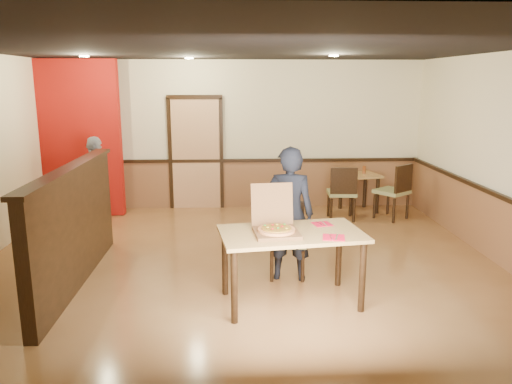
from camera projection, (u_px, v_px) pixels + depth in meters
floor at (242, 274)px, 6.40m from camera, size 7.00×7.00×0.00m
ceiling at (240, 47)px, 5.79m from camera, size 7.00×7.00×0.00m
wall_back at (238, 135)px, 9.50m from camera, size 7.00×0.00×7.00m
wainscot_back at (238, 184)px, 9.68m from camera, size 7.00×0.04×0.90m
chair_rail_back at (238, 161)px, 9.56m from camera, size 7.00×0.06×0.06m
wainscot_right at (509, 236)px, 6.46m from camera, size 0.04×7.00×0.90m
chair_rail_right at (511, 201)px, 6.35m from camera, size 0.06×7.00×0.06m
back_door at (196, 154)px, 9.50m from camera, size 0.90×0.06×2.10m
booth_partition at (74, 225)px, 5.95m from camera, size 0.20×3.10×1.44m
red_accent_panel at (75, 139)px, 8.88m from camera, size 1.60×0.20×2.78m
spot_a at (84, 56)px, 7.44m from camera, size 0.14×0.14×0.02m
spot_b at (189, 58)px, 8.19m from camera, size 0.14×0.14×0.02m
spot_c at (334, 56)px, 7.32m from camera, size 0.14×0.14×0.02m
main_table at (291, 242)px, 5.42m from camera, size 1.64×1.09×0.82m
diner_chair at (287, 236)px, 6.29m from camera, size 0.49×0.49×0.93m
side_chair_left at (342, 191)px, 8.73m from camera, size 0.51×0.51×0.97m
side_chair_right at (395, 189)px, 8.78m from camera, size 0.70×0.70×1.00m
side_table at (359, 183)px, 9.36m from camera, size 0.79×0.79×0.72m
diner at (289, 214)px, 6.07m from camera, size 0.66×0.49×1.66m
passerby at (96, 182)px, 8.36m from camera, size 0.48×0.93×1.52m
pizza_box at (276, 227)px, 5.35m from camera, size 0.52×0.60×0.49m
pizza at (276, 230)px, 5.31m from camera, size 0.42×0.42×0.03m
napkin_near at (334, 237)px, 5.20m from camera, size 0.26×0.26×0.01m
napkin_far at (322, 224)px, 5.69m from camera, size 0.24×0.24×0.01m
condiment at (364, 170)px, 9.33m from camera, size 0.06×0.06×0.14m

